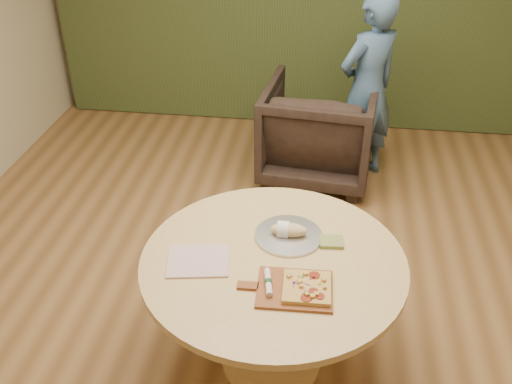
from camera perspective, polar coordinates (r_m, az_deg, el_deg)
The scene contains 11 objects.
room_shell at distance 2.75m, azimuth 1.43°, elevation 7.64°, with size 5.04×6.04×2.84m.
pedestal_table at distance 2.95m, azimuth 1.70°, elevation -8.79°, with size 1.33×1.33×0.75m.
pizza_paddle at distance 2.69m, azimuth 3.67°, elevation -9.65°, with size 0.45×0.29×0.01m.
flatbread_pizza at distance 2.67m, azimuth 5.13°, elevation -9.49°, with size 0.23×0.23×0.04m.
cutlery_roll at distance 2.69m, azimuth 1.24°, elevation -9.01°, with size 0.06×0.20×0.03m.
newspaper at distance 2.86m, azimuth -5.80°, elevation -6.86°, with size 0.30×0.25×0.01m, color white.
serving_tray at distance 3.00m, azimuth 3.28°, elevation -4.36°, with size 0.36×0.36×0.02m.
bread_roll at distance 2.98m, azimuth 3.13°, elevation -3.80°, with size 0.19×0.09×0.09m.
green_packet at distance 2.98m, azimuth 7.55°, elevation -4.97°, with size 0.12×0.10×0.02m, color #5B692F.
armchair at distance 4.80m, azimuth 6.34°, elevation 6.51°, with size 0.89×0.83×0.92m, color black.
person_standing at distance 4.73m, azimuth 11.05°, elevation 10.03°, with size 0.57×0.38×1.57m, color #3D5C7E.
Camera 1 is at (0.27, -2.47, 2.57)m, focal length 40.00 mm.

